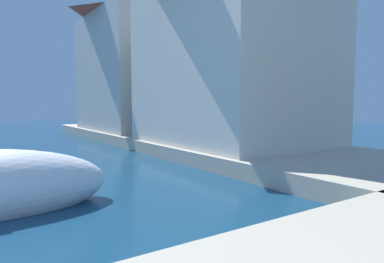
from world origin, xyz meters
The scene contains 3 objects.
quay_promenade centered at (4.32, -0.37, 0.25)m, with size 44.00×32.00×0.50m.
waterfront_building_main centered at (13.00, 5.68, 4.24)m, with size 5.94×7.80×7.37m.
waterfront_building_annex centered at (13.00, 14.63, 4.52)m, with size 5.88×8.18×7.93m.
Camera 1 is at (3.71, -5.26, 2.13)m, focal length 32.18 mm.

